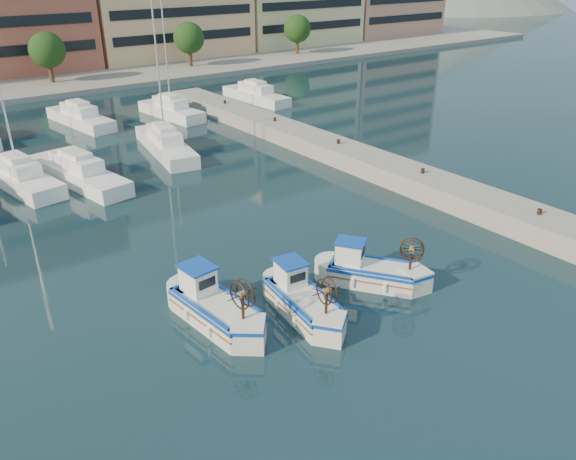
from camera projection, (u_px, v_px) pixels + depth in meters
The scene contains 7 objects.
ground at pixel (329, 297), 24.74m from camera, with size 300.00×300.00×0.00m, color #18313F.
quay at pixel (398, 173), 37.29m from camera, with size 3.00×60.00×1.20m, color gray.
hill_east at pixel (434, 6), 179.83m from camera, with size 160.00×160.00×50.00m, color slate.
yacht_marina at pixel (56, 148), 42.53m from camera, with size 40.72×23.99×11.50m.
fishing_boat_a at pixel (214, 306), 22.73m from camera, with size 2.23×4.54×2.78m.
fishing_boat_b at pixel (302, 299), 23.29m from camera, with size 2.17×4.24×2.59m.
fishing_boat_c at pixel (370, 270), 25.49m from camera, with size 3.63×4.16×2.56m.
Camera 1 is at (-14.12, -15.64, 13.42)m, focal length 35.00 mm.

